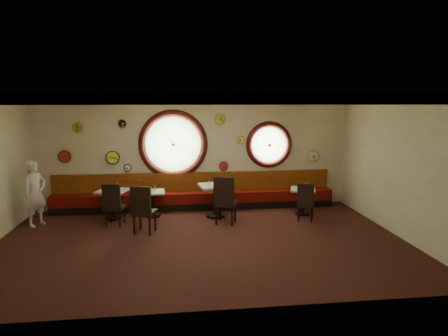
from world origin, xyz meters
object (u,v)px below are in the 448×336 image
condiment_d_bottle (306,186)px  table_b (153,201)px  condiment_d_pepper (304,187)px  table_d (303,198)px  chair_b (143,206)px  chair_c (225,197)px  chair_a (113,202)px  condiment_a_salt (110,187)px  condiment_b_pepper (155,190)px  condiment_c_salt (209,182)px  condiment_a_pepper (111,189)px  condiment_b_salt (151,189)px  chair_d (306,200)px  waiter (35,193)px  condiment_d_salt (301,187)px  condiment_a_bottle (118,186)px  condiment_c_bottle (221,181)px  condiment_c_pepper (217,184)px  table_a (113,201)px  condiment_b_bottle (155,188)px

condiment_d_bottle → table_b: bearing=176.4°
table_b → condiment_d_bottle: size_ratio=4.24×
condiment_d_pepper → table_d: bearing=97.3°
chair_b → table_b: bearing=100.8°
table_d → chair_c: (-2.22, -0.64, 0.25)m
chair_a → condiment_a_salt: size_ratio=6.25×
table_b → condiment_a_salt: bearing=179.9°
chair_a → condiment_b_pepper: 1.20m
chair_c → condiment_d_bottle: size_ratio=4.64×
condiment_c_salt → condiment_a_pepper: size_ratio=1.03×
condiment_d_bottle → table_d: bearing=-166.2°
condiment_b_salt → condiment_d_pepper: condiment_d_pepper is taller
condiment_b_pepper → chair_d: bearing=-12.7°
chair_d → condiment_c_salt: (-2.42, 0.78, 0.35)m
chair_d → condiment_a_pepper: chair_d is taller
condiment_c_salt → waiter: 4.34m
chair_a → condiment_d_salt: size_ratio=7.24×
chair_b → condiment_d_bottle: (4.30, 1.15, 0.14)m
condiment_a_bottle → waiter: (-1.92, -0.46, -0.05)m
chair_a → condiment_b_salt: 1.17m
condiment_b_salt → condiment_c_bottle: condiment_c_bottle is taller
table_b → condiment_d_bottle: 4.18m
table_d → condiment_c_salt: 2.60m
chair_a → condiment_c_pepper: (2.62, 0.40, 0.31)m
condiment_a_salt → condiment_b_salt: 1.06m
chair_a → table_b: bearing=50.4°
condiment_d_salt → condiment_a_bottle: size_ratio=0.53×
table_b → condiment_b_pepper: (0.06, -0.05, 0.31)m
table_a → table_d: size_ratio=1.08×
chair_d → condiment_b_salt: 4.08m
chair_d → condiment_c_bottle: condiment_c_bottle is taller
condiment_b_pepper → condiment_c_pepper: size_ratio=1.11×
condiment_a_salt → condiment_c_pepper: condiment_c_pepper is taller
chair_d → condiment_b_salt: chair_d is taller
condiment_b_pepper → condiment_d_bottle: condiment_d_bottle is taller
condiment_b_pepper → chair_a: bearing=-145.3°
chair_d → condiment_c_salt: 2.57m
condiment_a_pepper → condiment_d_bottle: size_ratio=0.60×
condiment_c_salt → chair_b: bearing=-142.4°
condiment_d_pepper → condiment_b_bottle: condiment_b_bottle is taller
chair_d → condiment_b_salt: size_ratio=5.92×
condiment_c_salt → condiment_b_bottle: condiment_c_salt is taller
condiment_b_pepper → condiment_c_pepper: 1.68m
condiment_b_bottle → condiment_d_bottle: bearing=-4.6°
condiment_b_salt → condiment_d_salt: size_ratio=1.14×
condiment_d_salt → waiter: size_ratio=0.06×
condiment_a_pepper → waiter: size_ratio=0.06×
table_b → chair_d: (3.92, -0.92, 0.13)m
condiment_b_salt → condiment_a_salt: bearing=-178.6°
table_b → condiment_a_pepper: (-1.05, -0.16, 0.39)m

